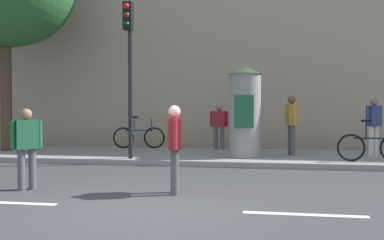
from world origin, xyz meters
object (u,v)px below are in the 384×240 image
(traffic_light, at_px, (129,54))
(bicycle_upright, at_px, (373,147))
(pedestrian_tallest, at_px, (27,143))
(pedestrian_in_red_top, at_px, (291,120))
(pedestrian_near_pole, at_px, (219,124))
(bicycle_leaning, at_px, (139,137))
(pedestrian_in_dark_shirt, at_px, (174,142))
(poster_column, at_px, (245,111))
(pedestrian_with_bag, at_px, (374,122))

(traffic_light, distance_m, bicycle_upright, 6.84)
(pedestrian_tallest, xyz_separation_m, pedestrian_in_red_top, (5.08, 5.85, 0.30))
(pedestrian_near_pole, relative_size, bicycle_leaning, 0.85)
(pedestrian_tallest, bearing_deg, traffic_light, 80.09)
(pedestrian_in_dark_shirt, bearing_deg, pedestrian_tallest, -177.75)
(traffic_light, xyz_separation_m, poster_column, (3.06, 1.06, -1.56))
(pedestrian_tallest, relative_size, pedestrian_near_pole, 1.04)
(pedestrian_near_pole, xyz_separation_m, bicycle_upright, (4.30, -2.77, -0.47))
(poster_column, bearing_deg, pedestrian_in_dark_shirt, -100.64)
(pedestrian_in_dark_shirt, distance_m, pedestrian_with_bag, 7.69)
(pedestrian_near_pole, height_order, bicycle_upright, pedestrian_near_pole)
(poster_column, distance_m, pedestrian_tallest, 6.40)
(pedestrian_in_red_top, bearing_deg, bicycle_leaning, 164.66)
(traffic_light, height_order, pedestrian_in_dark_shirt, traffic_light)
(pedestrian_tallest, height_order, pedestrian_near_pole, pedestrian_near_pole)
(poster_column, xyz_separation_m, pedestrian_with_bag, (3.67, 1.13, -0.30))
(pedestrian_tallest, bearing_deg, bicycle_leaning, 89.70)
(pedestrian_in_red_top, distance_m, bicycle_leaning, 5.27)
(traffic_light, bearing_deg, pedestrian_near_pole, 57.25)
(poster_column, distance_m, bicycle_leaning, 4.38)
(traffic_light, xyz_separation_m, pedestrian_in_red_top, (4.37, 1.77, -1.81))
(pedestrian_in_dark_shirt, xyz_separation_m, bicycle_upright, (4.25, 4.41, -0.41))
(poster_column, relative_size, pedestrian_in_dark_shirt, 1.59)
(pedestrian_tallest, distance_m, pedestrian_in_red_top, 7.75)
(pedestrian_in_dark_shirt, distance_m, bicycle_upright, 6.14)
(pedestrian_near_pole, bearing_deg, bicycle_upright, -32.79)
(bicycle_leaning, distance_m, bicycle_upright, 7.55)
(poster_column, distance_m, bicycle_upright, 3.48)
(pedestrian_in_dark_shirt, bearing_deg, pedestrian_with_bag, 53.14)
(pedestrian_with_bag, bearing_deg, pedestrian_in_dark_shirt, -126.86)
(poster_column, xyz_separation_m, pedestrian_near_pole, (-1.00, 2.16, -0.43))
(pedestrian_tallest, height_order, pedestrian_in_dark_shirt, pedestrian_in_dark_shirt)
(pedestrian_near_pole, bearing_deg, pedestrian_tallest, -110.86)
(pedestrian_with_bag, relative_size, pedestrian_in_red_top, 0.97)
(pedestrian_with_bag, xyz_separation_m, bicycle_upright, (-0.36, -1.75, -0.60))
(traffic_light, height_order, pedestrian_in_red_top, traffic_light)
(pedestrian_near_pole, distance_m, pedestrian_in_red_top, 2.72)
(pedestrian_in_dark_shirt, bearing_deg, pedestrian_near_pole, 90.43)
(pedestrian_tallest, relative_size, bicycle_upright, 0.87)
(traffic_light, distance_m, bicycle_leaning, 4.06)
(traffic_light, distance_m, pedestrian_near_pole, 4.31)
(traffic_light, distance_m, poster_column, 3.60)
(traffic_light, xyz_separation_m, pedestrian_in_dark_shirt, (2.12, -3.97, -2.06))
(pedestrian_with_bag, xyz_separation_m, pedestrian_in_red_top, (-2.37, -0.42, 0.05))
(pedestrian_in_dark_shirt, height_order, pedestrian_in_red_top, pedestrian_in_red_top)
(pedestrian_tallest, height_order, pedestrian_in_red_top, pedestrian_in_red_top)
(traffic_light, bearing_deg, bicycle_leaning, 102.07)
(pedestrian_in_dark_shirt, xyz_separation_m, pedestrian_in_red_top, (2.25, 5.74, 0.24))
(pedestrian_with_bag, distance_m, bicycle_leaning, 7.49)
(pedestrian_tallest, xyz_separation_m, pedestrian_with_bag, (7.45, 6.27, 0.25))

